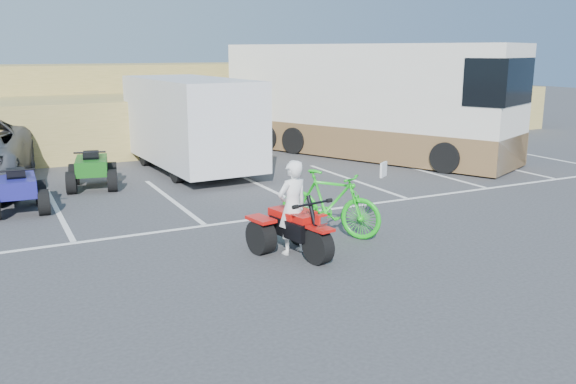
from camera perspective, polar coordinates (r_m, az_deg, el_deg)
name	(u,v)px	position (r m, az deg, el deg)	size (l,w,h in m)	color
ground	(250,259)	(11.08, -3.62, -6.28)	(100.00, 100.00, 0.00)	#37373A
parking_stripes	(217,204)	(15.01, -6.69, -1.14)	(28.00, 5.16, 0.01)	white
grass_embankment	(95,109)	(25.54, -17.58, 7.44)	(40.00, 8.50, 3.10)	olive
red_trike_atv	(297,255)	(11.27, 0.89, -5.91)	(1.27, 1.70, 1.10)	red
rider	(292,207)	(11.13, 0.42, -1.45)	(0.64, 0.42, 1.75)	white
green_dirt_bike	(330,203)	(12.32, 3.92, -1.06)	(0.62, 2.21, 1.33)	#14BF19
cargo_trailer	(190,121)	(19.16, -9.11, 6.55)	(2.76, 6.23, 2.85)	silver
rv_motorhome	(365,109)	(21.95, 7.18, 7.76)	(6.95, 10.81, 3.84)	silver
quad_atv_blue	(20,211)	(15.58, -23.81, -1.67)	(1.28, 1.72, 1.12)	navy
quad_atv_green	(93,188)	(17.51, -17.74, 0.36)	(1.28, 1.72, 1.12)	#145A14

